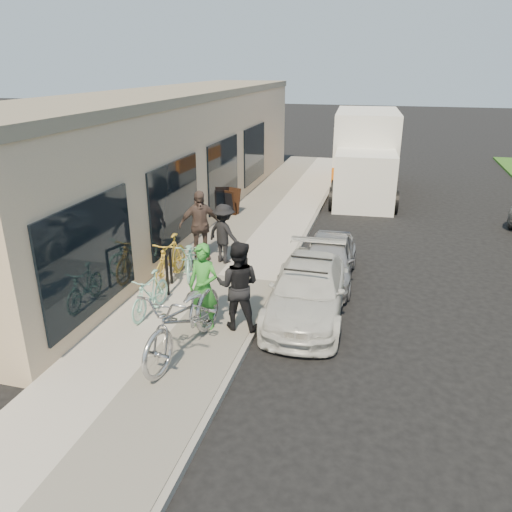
# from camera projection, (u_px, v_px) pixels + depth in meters

# --- Properties ---
(ground) EXTENTS (120.00, 120.00, 0.00)m
(ground) POSITION_uv_depth(u_px,v_px,m) (268.00, 356.00, 9.20)
(ground) COLOR black
(ground) RESTS_ON ground
(sidewalk) EXTENTS (3.00, 34.00, 0.15)m
(sidewalk) POSITION_uv_depth(u_px,v_px,m) (218.00, 278.00, 12.35)
(sidewalk) COLOR #A69F95
(sidewalk) RESTS_ON ground
(curb) EXTENTS (0.12, 34.00, 0.13)m
(curb) POSITION_uv_depth(u_px,v_px,m) (279.00, 285.00, 11.98)
(curb) COLOR gray
(curb) RESTS_ON ground
(storefront) EXTENTS (3.60, 20.00, 4.22)m
(storefront) POSITION_uv_depth(u_px,v_px,m) (174.00, 155.00, 16.88)
(storefront) COLOR #CCAE8D
(storefront) RESTS_ON ground
(bike_rack) EXTENTS (0.24, 0.65, 0.95)m
(bike_rack) POSITION_uv_depth(u_px,v_px,m) (169.00, 266.00, 11.35)
(bike_rack) COLOR black
(bike_rack) RESTS_ON sidewalk
(sandwich_board) EXTENTS (0.66, 0.66, 0.87)m
(sandwich_board) POSITION_uv_depth(u_px,v_px,m) (230.00, 201.00, 17.14)
(sandwich_board) COLOR black
(sandwich_board) RESTS_ON sidewalk
(sedan_white) EXTENTS (1.71, 3.92, 1.16)m
(sedan_white) POSITION_uv_depth(u_px,v_px,m) (308.00, 289.00, 10.56)
(sedan_white) COLOR silver
(sedan_white) RESTS_ON ground
(sedan_silver) EXTENTS (1.36, 3.24, 1.09)m
(sedan_silver) POSITION_uv_depth(u_px,v_px,m) (328.00, 259.00, 12.24)
(sedan_silver) COLOR #9E9EA3
(sedan_silver) RESTS_ON ground
(moving_truck) EXTENTS (2.87, 6.71, 3.23)m
(moving_truck) POSITION_uv_depth(u_px,v_px,m) (365.00, 157.00, 20.44)
(moving_truck) COLOR silver
(moving_truck) RESTS_ON ground
(tandem_bike) EXTENTS (1.23, 2.68, 1.36)m
(tandem_bike) POSITION_uv_depth(u_px,v_px,m) (185.00, 319.00, 8.80)
(tandem_bike) COLOR #ADADAF
(tandem_bike) RESTS_ON sidewalk
(woman_rider) EXTENTS (0.69, 0.52, 1.72)m
(woman_rider) POSITION_uv_depth(u_px,v_px,m) (203.00, 287.00, 9.62)
(woman_rider) COLOR #318A2E
(woman_rider) RESTS_ON sidewalk
(man_standing) EXTENTS (0.91, 0.73, 1.79)m
(man_standing) POSITION_uv_depth(u_px,v_px,m) (238.00, 285.00, 9.60)
(man_standing) COLOR black
(man_standing) RESTS_ON sidewalk
(cruiser_bike_a) EXTENTS (0.51, 1.49, 0.88)m
(cruiser_bike_a) POSITION_uv_depth(u_px,v_px,m) (150.00, 294.00, 10.28)
(cruiser_bike_a) COLOR #8FD5BE
(cruiser_bike_a) RESTS_ON sidewalk
(cruiser_bike_b) EXTENTS (1.10, 1.76, 0.87)m
(cruiser_bike_b) POSITION_uv_depth(u_px,v_px,m) (190.00, 257.00, 12.23)
(cruiser_bike_b) COLOR #8FD5BE
(cruiser_bike_b) RESTS_ON sidewalk
(cruiser_bike_c) EXTENTS (0.54, 1.80, 1.08)m
(cruiser_bike_c) POSITION_uv_depth(u_px,v_px,m) (171.00, 259.00, 11.85)
(cruiser_bike_c) COLOR gold
(cruiser_bike_c) RESTS_ON sidewalk
(bystander_a) EXTENTS (1.16, 0.94, 1.56)m
(bystander_a) POSITION_uv_depth(u_px,v_px,m) (224.00, 234.00, 12.86)
(bystander_a) COLOR black
(bystander_a) RESTS_ON sidewalk
(bystander_b) EXTENTS (1.16, 0.99, 1.87)m
(bystander_b) POSITION_uv_depth(u_px,v_px,m) (200.00, 225.00, 13.01)
(bystander_b) COLOR #4F3E39
(bystander_b) RESTS_ON sidewalk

